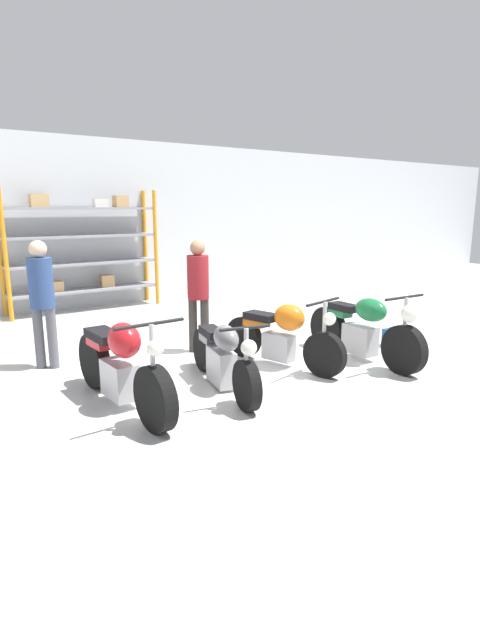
# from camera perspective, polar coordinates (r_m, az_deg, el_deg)

# --- Properties ---
(ground_plane) EXTENTS (30.00, 30.00, 0.00)m
(ground_plane) POSITION_cam_1_polar(r_m,az_deg,el_deg) (6.44, 2.07, -6.73)
(ground_plane) COLOR silver
(back_wall) EXTENTS (30.00, 0.08, 3.60)m
(back_wall) POSITION_cam_1_polar(r_m,az_deg,el_deg) (11.45, -16.73, 10.50)
(back_wall) COLOR silver
(back_wall) RESTS_ON ground_plane
(shelving_rack) EXTENTS (3.17, 0.63, 2.50)m
(shelving_rack) POSITION_cam_1_polar(r_m,az_deg,el_deg) (11.01, -17.68, 8.02)
(shelving_rack) COLOR orange
(shelving_rack) RESTS_ON ground_plane
(motorcycle_red) EXTENTS (0.73, 2.22, 1.09)m
(motorcycle_red) POSITION_cam_1_polar(r_m,az_deg,el_deg) (5.59, -13.49, -5.10)
(motorcycle_red) COLOR black
(motorcycle_red) RESTS_ON ground_plane
(motorcycle_grey) EXTENTS (0.73, 2.03, 0.92)m
(motorcycle_grey) POSITION_cam_1_polar(r_m,az_deg,el_deg) (6.02, -1.99, -4.21)
(motorcycle_grey) COLOR black
(motorcycle_grey) RESTS_ON ground_plane
(motorcycle_orange) EXTENTS (0.78, 1.95, 1.00)m
(motorcycle_orange) POSITION_cam_1_polar(r_m,az_deg,el_deg) (6.83, 4.83, -1.68)
(motorcycle_orange) COLOR black
(motorcycle_orange) RESTS_ON ground_plane
(motorcycle_green) EXTENTS (0.70, 2.13, 1.04)m
(motorcycle_green) POSITION_cam_1_polar(r_m,az_deg,el_deg) (7.27, 14.04, -1.08)
(motorcycle_green) COLOR black
(motorcycle_green) RESTS_ON ground_plane
(person_browsing) EXTENTS (0.45, 0.45, 1.68)m
(person_browsing) POSITION_cam_1_polar(r_m,az_deg,el_deg) (7.44, -4.80, 3.75)
(person_browsing) COLOR #38332D
(person_browsing) RESTS_ON ground_plane
(person_near_rack) EXTENTS (0.45, 0.45, 1.73)m
(person_near_rack) POSITION_cam_1_polar(r_m,az_deg,el_deg) (7.13, -21.71, 2.77)
(person_near_rack) COLOR #595960
(person_near_rack) RESTS_ON ground_plane
(toolbox) EXTENTS (0.44, 0.26, 0.28)m
(toolbox) POSITION_cam_1_polar(r_m,az_deg,el_deg) (8.29, 17.52, -1.87)
(toolbox) COLOR #1E4C8C
(toolbox) RESTS_ON ground_plane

